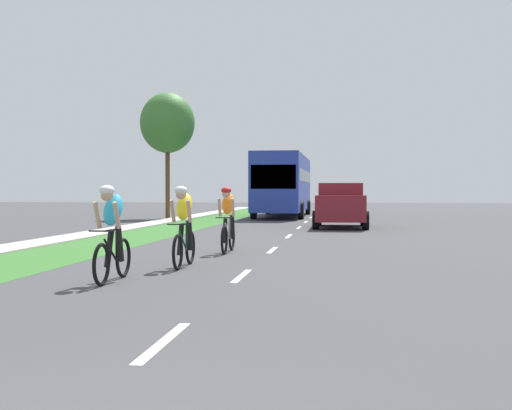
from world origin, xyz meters
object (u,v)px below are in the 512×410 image
cyclist_distant (228,219)px  bus_blue (284,182)px  cyclist_lead (112,232)px  cyclist_trailing (184,226)px  suv_maroon (341,204)px  street_tree_far (167,123)px

cyclist_distant → bus_blue: size_ratio=0.15×
cyclist_lead → cyclist_trailing: same height
suv_maroon → bus_blue: size_ratio=0.41×
bus_blue → cyclist_trailing: bearing=-89.2°
cyclist_lead → cyclist_distant: (0.99, 5.32, 0.00)m
suv_maroon → street_tree_far: 12.95m
street_tree_far → cyclist_distant: bearing=-70.9°
cyclist_trailing → suv_maroon: (2.99, 14.50, 0.14)m
bus_blue → street_tree_far: street_tree_far is taller
cyclist_trailing → cyclist_distant: bearing=84.1°
cyclist_distant → suv_maroon: 11.67m
cyclist_lead → cyclist_distant: size_ratio=1.00×
cyclist_distant → street_tree_far: bearing=109.1°
cyclist_trailing → street_tree_far: bearing=105.8°
cyclist_lead → cyclist_trailing: (0.67, 2.18, 0.00)m
bus_blue → street_tree_far: 7.57m
cyclist_lead → suv_maroon: bearing=77.6°
cyclist_trailing → bus_blue: (-0.34, 25.79, 1.17)m
cyclist_distant → suv_maroon: suv_maroon is taller
cyclist_distant → street_tree_far: 20.88m
cyclist_lead → bus_blue: 28.00m
cyclist_lead → suv_maroon: suv_maroon is taller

